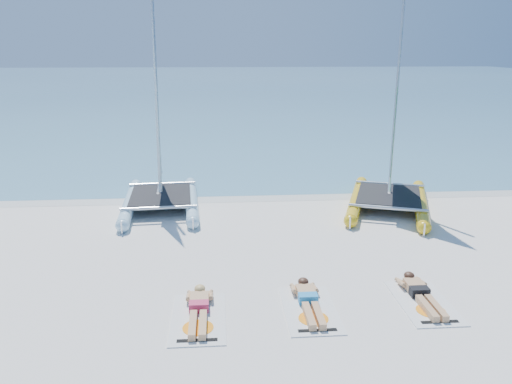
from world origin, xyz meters
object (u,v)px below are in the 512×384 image
(sunbather_a, at_px, (199,308))
(sunbather_b, at_px, (308,300))
(towel_a, at_px, (199,318))
(sunbather_c, at_px, (420,293))
(catamaran_yellow, at_px, (393,139))
(towel_b, at_px, (310,310))
(towel_c, at_px, (424,302))
(catamaran_blue, at_px, (158,146))

(sunbather_a, distance_m, sunbather_b, 2.12)
(sunbather_a, bearing_deg, towel_a, -90.00)
(towel_a, height_order, sunbather_c, sunbather_c)
(catamaran_yellow, xyz_separation_m, sunbather_b, (-3.75, -6.40, -1.97))
(towel_b, height_order, towel_c, same)
(catamaran_yellow, distance_m, sunbather_c, 6.76)
(towel_a, xyz_separation_m, sunbather_c, (4.40, 0.46, 0.11))
(catamaran_yellow, relative_size, towel_b, 3.59)
(catamaran_yellow, xyz_separation_m, towel_a, (-5.87, -6.75, -2.08))
(sunbather_b, bearing_deg, catamaran_yellow, 59.63)
(towel_a, relative_size, sunbather_c, 1.07)
(catamaran_yellow, bearing_deg, towel_c, -83.03)
(sunbather_b, relative_size, towel_c, 0.93)
(towel_b, bearing_deg, catamaran_blue, 117.48)
(catamaran_yellow, distance_m, sunbather_a, 9.02)
(towel_b, relative_size, sunbather_b, 1.07)
(catamaran_blue, relative_size, towel_b, 3.51)
(towel_c, height_order, sunbather_c, sunbather_c)
(catamaran_blue, bearing_deg, towel_a, -82.30)
(towel_c, bearing_deg, towel_b, -177.21)
(towel_b, bearing_deg, towel_a, -175.77)
(catamaran_yellow, distance_m, sunbather_b, 7.68)
(towel_c, bearing_deg, sunbather_c, 90.00)
(catamaran_blue, distance_m, sunbather_a, 7.15)
(towel_a, height_order, towel_c, same)
(catamaran_blue, xyz_separation_m, towel_a, (1.42, -6.96, -1.93))
(catamaran_blue, xyz_separation_m, sunbather_b, (3.54, -6.61, -1.82))
(catamaran_yellow, distance_m, towel_a, 9.19)
(towel_c, bearing_deg, sunbather_a, -179.01)
(catamaran_yellow, height_order, sunbather_b, catamaran_yellow)
(catamaran_blue, relative_size, towel_c, 3.51)
(catamaran_yellow, bearing_deg, sunbather_a, -112.08)
(towel_a, xyz_separation_m, towel_b, (2.12, 0.16, 0.00))
(catamaran_yellow, height_order, sunbather_a, catamaran_yellow)
(catamaran_yellow, distance_m, towel_b, 7.87)
(catamaran_yellow, relative_size, sunbather_c, 3.85)
(sunbather_b, bearing_deg, catamaran_blue, 118.15)
(catamaran_blue, distance_m, sunbather_c, 8.91)
(sunbather_a, height_order, sunbather_b, same)
(sunbather_a, relative_size, sunbather_c, 1.00)
(sunbather_a, height_order, sunbather_c, same)
(catamaran_yellow, xyz_separation_m, sunbather_a, (-5.87, -6.56, -1.97))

